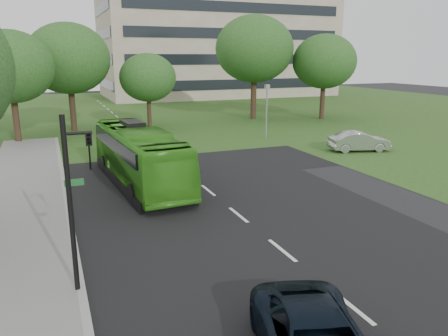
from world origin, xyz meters
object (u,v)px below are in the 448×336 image
object	(u,v)px
tree_park_b	(68,59)
tree_park_c	(148,78)
office_building	(216,25)
tree_park_d	(254,49)
tree_park_e	(324,62)
camera_pole	(267,104)
bus	(139,156)
traffic_light	(75,192)
sedan	(359,141)
tree_park_a	(10,67)

from	to	relation	value
tree_park_b	tree_park_c	size ratio (longest dim) A/B	1.38
office_building	tree_park_d	size ratio (longest dim) A/B	3.51
tree_park_b	tree_park_d	size ratio (longest dim) A/B	0.88
tree_park_d	tree_park_e	distance (m)	7.96
office_building	tree_park_c	xyz separation A→B (m)	(-20.21, -34.01, -7.56)
tree_park_b	camera_pole	world-z (taller)	tree_park_b
tree_park_b	tree_park_e	world-z (taller)	tree_park_b
tree_park_b	bus	distance (m)	20.91
tree_park_d	tree_park_e	xyz separation A→B (m)	(7.32, -2.83, -1.34)
tree_park_d	bus	bearing A→B (deg)	-129.11
tree_park_b	tree_park_c	xyz separation A→B (m)	(7.11, -0.97, -1.81)
tree_park_e	bus	xyz separation A→B (m)	(-24.58, -18.40, -4.81)
office_building	traffic_light	size ratio (longest dim) A/B	7.40
tree_park_b	sedan	world-z (taller)	tree_park_b
bus	camera_pole	xyz separation A→B (m)	(13.07, 9.92, 1.41)
bus	traffic_light	world-z (taller)	traffic_light
tree_park_d	office_building	bearing A→B (deg)	76.34
tree_park_a	tree_park_c	world-z (taller)	tree_park_a
office_building	bus	xyz separation A→B (m)	(-25.03, -53.17, -10.92)
tree_park_e	tree_park_a	bearing A→B (deg)	-175.13
tree_park_a	tree_park_e	xyz separation A→B (m)	(31.55, 2.69, 0.25)
office_building	tree_park_c	distance (m)	40.28
tree_park_e	camera_pole	bearing A→B (deg)	-143.62
tree_park_d	tree_park_a	bearing A→B (deg)	-167.17
tree_park_c	tree_park_d	distance (m)	12.92
office_building	tree_park_a	world-z (taller)	office_building
tree_park_c	traffic_light	world-z (taller)	tree_park_c
tree_park_a	tree_park_c	bearing A→B (deg)	16.30
tree_park_a	tree_park_d	distance (m)	24.90
office_building	bus	bearing A→B (deg)	-115.20
tree_park_a	tree_park_c	distance (m)	12.34
tree_park_a	camera_pole	bearing A→B (deg)	-16.14
office_building	tree_park_a	size ratio (longest dim) A/B	4.43
tree_park_d	traffic_light	world-z (taller)	tree_park_d
traffic_light	bus	bearing A→B (deg)	69.48
office_building	tree_park_a	xyz separation A→B (m)	(-31.99, -37.46, -6.36)
tree_park_b	tree_park_a	bearing A→B (deg)	-136.59
tree_park_c	tree_park_e	distance (m)	19.83
tree_park_c	bus	distance (m)	20.04
tree_park_a	camera_pole	xyz separation A→B (m)	(20.03, -5.80, -3.16)
office_building	bus	distance (m)	59.77
tree_park_c	sedan	xyz separation A→B (m)	(12.24, -16.75, -4.19)
traffic_light	tree_park_b	bearing A→B (deg)	86.08
tree_park_a	office_building	bearing A→B (deg)	49.50
tree_park_a	sedan	world-z (taller)	tree_park_a
tree_park_a	bus	bearing A→B (deg)	-66.09
camera_pole	tree_park_b	bearing A→B (deg)	145.19
tree_park_a	tree_park_b	distance (m)	6.46
tree_park_e	sedan	bearing A→B (deg)	-115.20
tree_park_b	tree_park_e	distance (m)	26.94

